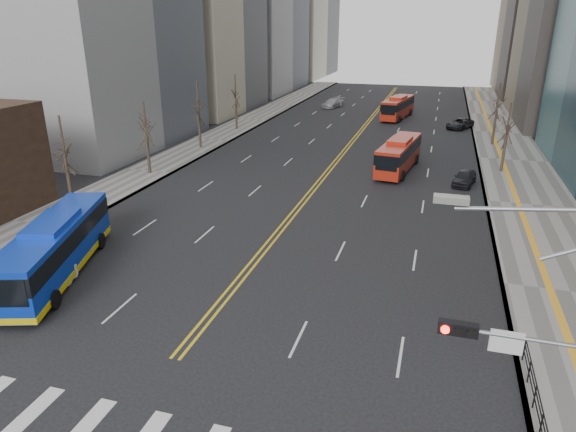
{
  "coord_description": "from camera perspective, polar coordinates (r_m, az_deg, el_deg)",
  "views": [
    {
      "loc": [
        9.92,
        -11.26,
        13.64
      ],
      "look_at": [
        2.52,
        13.67,
        3.71
      ],
      "focal_mm": 32.0,
      "sensor_mm": 36.0,
      "label": 1
    }
  ],
  "objects": [
    {
      "name": "car_dark_far",
      "position": [
        73.75,
        18.55,
        9.71
      ],
      "size": [
        4.11,
        5.43,
        1.37
      ],
      "primitive_type": "imported",
      "rotation": [
        0.0,
        0.0,
        -0.43
      ],
      "color": "black",
      "rests_on": "ground"
    },
    {
      "name": "sidewalk_right",
      "position": [
        58.36,
        23.63,
        5.69
      ],
      "size": [
        7.0,
        130.0,
        0.15
      ],
      "primitive_type": "cube",
      "color": "slate",
      "rests_on": "ground"
    },
    {
      "name": "pedestrian_railing",
      "position": [
        21.93,
        25.79,
        -17.28
      ],
      "size": [
        0.06,
        6.06,
        1.02
      ],
      "color": "black",
      "rests_on": "sidewalk_right"
    },
    {
      "name": "red_bus_far",
      "position": [
        79.09,
        12.11,
        11.85
      ],
      "size": [
        4.09,
        10.5,
        3.27
      ],
      "color": "#AC2312",
      "rests_on": "ground"
    },
    {
      "name": "street_trees",
      "position": [
        49.67,
        -3.94,
        10.68
      ],
      "size": [
        35.2,
        47.2,
        7.6
      ],
      "color": "#2F231C",
      "rests_on": "ground"
    },
    {
      "name": "red_bus_near",
      "position": [
        50.59,
        12.23,
        6.87
      ],
      "size": [
        3.62,
        10.19,
        3.2
      ],
      "color": "#AC2312",
      "rests_on": "ground"
    },
    {
      "name": "signal_mast",
      "position": [
        16.36,
        28.1,
        -14.39
      ],
      "size": [
        5.37,
        0.37,
        9.39
      ],
      "color": "gray",
      "rests_on": "ground"
    },
    {
      "name": "blue_bus",
      "position": [
        31.63,
        -24.44,
        -3.13
      ],
      "size": [
        5.93,
        11.76,
        3.38
      ],
      "color": "#0B30B3",
      "rests_on": "ground"
    },
    {
      "name": "car_silver",
      "position": [
        88.14,
        5.01,
        12.4
      ],
      "size": [
        3.48,
        5.53,
        1.49
      ],
      "primitive_type": "imported",
      "rotation": [
        0.0,
        0.0,
        -0.29
      ],
      "color": "#A09FA5",
      "rests_on": "ground"
    },
    {
      "name": "car_dark_mid",
      "position": [
        47.98,
        19.03,
        4.05
      ],
      "size": [
        2.41,
        4.2,
        1.35
      ],
      "primitive_type": "imported",
      "rotation": [
        0.0,
        0.0,
        -0.22
      ],
      "color": "black",
      "rests_on": "ground"
    },
    {
      "name": "centerline",
      "position": [
        68.37,
        7.96,
        9.19
      ],
      "size": [
        0.55,
        100.0,
        0.01
      ],
      "color": "gold",
      "rests_on": "ground"
    },
    {
      "name": "sidewalk_left",
      "position": [
        63.61,
        -8.51,
        8.35
      ],
      "size": [
        5.0,
        130.0,
        0.15
      ],
      "primitive_type": "cube",
      "color": "slate",
      "rests_on": "ground"
    },
    {
      "name": "car_white",
      "position": [
        30.25,
        -25.8,
        -6.74
      ],
      "size": [
        1.5,
        4.13,
        1.35
      ],
      "primitive_type": "imported",
      "rotation": [
        0.0,
        0.0,
        -0.02
      ],
      "color": "white",
      "rests_on": "ground"
    }
  ]
}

